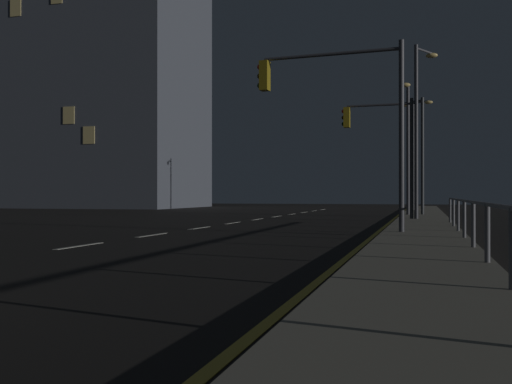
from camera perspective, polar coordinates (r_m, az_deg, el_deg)
The scene contains 12 objects.
ground_plane at distance 22.73m, azimuth -4.96°, elevation -3.38°, with size 112.00×112.00×0.00m, color black.
sidewalk_right at distance 21.27m, azimuth 15.64°, elevation -3.40°, with size 2.36×77.00×0.14m, color gray.
lane_markings_center at distance 26.03m, azimuth -2.24°, elevation -2.97°, with size 0.14×50.00×0.01m.
lane_edge_line at distance 26.30m, azimuth 12.54°, elevation -2.94°, with size 0.14×53.00×0.01m.
traffic_light_far_right at distance 18.79m, azimuth 7.72°, elevation 8.76°, with size 4.63×0.59×5.70m.
traffic_light_mid_right at distance 28.47m, azimuth 11.87°, elevation 5.30°, with size 3.30×0.35×5.52m.
street_lamp_corner at distance 34.77m, azimuth 15.27°, elevation 4.43°, with size 1.32×1.06×6.51m.
street_lamp_far_end at distance 33.68m, azimuth 14.24°, elevation 5.17°, with size 0.56×1.81×7.10m.
street_lamp_mid_block at distance 28.63m, azimuth 15.28°, elevation 6.99°, with size 1.07×1.54×7.94m.
street_lamp_across_street at distance 43.43m, azimuth 15.01°, elevation 4.33°, with size 1.40×1.12×7.68m.
barrier_fence at distance 13.37m, azimuth 20.00°, elevation -1.83°, with size 0.09×23.27×0.98m.
building_distant at distance 61.04m, azimuth -13.82°, elevation 12.75°, with size 16.33×13.23×29.90m.
Camera 1 is at (8.02, -3.73, 1.25)m, focal length 41.95 mm.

